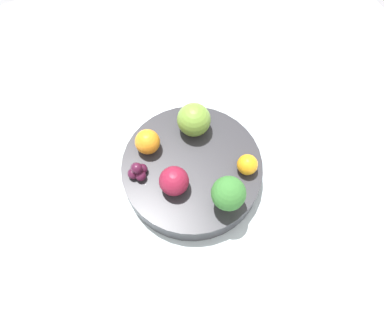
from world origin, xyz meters
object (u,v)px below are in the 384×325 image
bowl (192,170)px  orange_back (247,165)px  broccoli (228,194)px  grape_cluster (138,171)px  apple_red (194,120)px  apple_green (174,181)px  orange_front (147,142)px

bowl → orange_back: (0.05, 0.08, 0.04)m
broccoli → orange_back: size_ratio=2.04×
bowl → grape_cluster: size_ratio=6.89×
broccoli → orange_back: 0.08m
bowl → broccoli: size_ratio=3.39×
grape_cluster → broccoli: bearing=44.7°
bowl → broccoli: broccoli is taller
apple_red → apple_green: apple_red is taller
orange_front → apple_green: bearing=7.0°
broccoli → grape_cluster: 0.16m
bowl → apple_red: 0.09m
broccoli → orange_front: size_ratio=1.66×
bowl → orange_front: 0.10m
orange_front → grape_cluster: size_ratio=1.23×
apple_green → grape_cluster: 0.07m
apple_red → orange_back: bearing=22.3°
apple_green → orange_front: apple_green is taller
bowl → grape_cluster: bearing=-104.8°
bowl → apple_green: size_ratio=4.96×
orange_back → bowl: bearing=-120.3°
bowl → orange_front: size_ratio=5.62×
orange_front → orange_back: bearing=50.8°
bowl → apple_green: apple_green is taller
bowl → apple_red: size_ratio=4.13×
orange_back → apple_green: bearing=-100.3°
apple_red → grape_cluster: size_ratio=1.67×
broccoli → apple_red: broccoli is taller
orange_back → grape_cluster: orange_back is taller
bowl → orange_front: bearing=-139.2°
bowl → orange_back: 0.10m
bowl → apple_green: 0.07m
broccoli → orange_front: (-0.15, -0.08, -0.02)m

